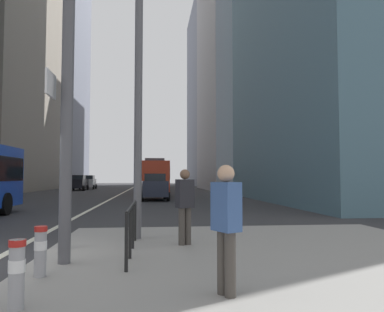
# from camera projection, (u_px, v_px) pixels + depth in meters

# --- Properties ---
(ground_plane) EXTENTS (160.00, 160.00, 0.00)m
(ground_plane) POSITION_uv_depth(u_px,v_px,m) (108.00, 201.00, 27.16)
(ground_plane) COLOR #303033
(median_island) EXTENTS (9.00, 10.00, 0.15)m
(median_island) POSITION_uv_depth(u_px,v_px,m) (277.00, 266.00, 6.88)
(median_island) COLOR gray
(median_island) RESTS_ON ground
(lane_centre_line) EXTENTS (0.20, 80.00, 0.01)m
(lane_centre_line) POSITION_uv_depth(u_px,v_px,m) (120.00, 194.00, 37.09)
(lane_centre_line) COLOR beige
(lane_centre_line) RESTS_ON ground
(office_tower_left_far) EXTENTS (10.63, 20.03, 50.01)m
(office_tower_left_far) POSITION_uv_depth(u_px,v_px,m) (54.00, 57.00, 72.63)
(office_tower_left_far) COLOR slate
(office_tower_left_far) RESTS_ON ground
(office_tower_right_mid) EXTENTS (13.52, 18.43, 47.13)m
(office_tower_right_mid) POSITION_uv_depth(u_px,v_px,m) (252.00, 22.00, 53.01)
(office_tower_right_mid) COLOR #9E9EA3
(office_tower_right_mid) RESTS_ON ground
(office_tower_right_far) EXTENTS (11.47, 24.48, 37.73)m
(office_tower_right_far) POSITION_uv_depth(u_px,v_px,m) (219.00, 95.00, 78.73)
(office_tower_right_far) COLOR slate
(office_tower_right_far) RESTS_ON ground
(city_bus_red_receding) EXTENTS (2.84, 11.33, 3.40)m
(city_bus_red_receding) POSITION_uv_depth(u_px,v_px,m) (154.00, 176.00, 37.26)
(city_bus_red_receding) COLOR red
(city_bus_red_receding) RESTS_ON ground
(city_bus_red_distant) EXTENTS (2.77, 11.47, 3.40)m
(city_bus_red_distant) POSITION_uv_depth(u_px,v_px,m) (155.00, 176.00, 59.90)
(city_bus_red_distant) COLOR red
(city_bus_red_distant) RESTS_ON ground
(car_oncoming_mid) EXTENTS (2.07, 4.54, 1.94)m
(car_oncoming_mid) POSITION_uv_depth(u_px,v_px,m) (79.00, 183.00, 48.14)
(car_oncoming_mid) COLOR black
(car_oncoming_mid) RESTS_ON ground
(car_receding_near) EXTENTS (2.05, 4.59, 1.94)m
(car_receding_near) POSITION_uv_depth(u_px,v_px,m) (157.00, 183.00, 47.12)
(car_receding_near) COLOR #B2A899
(car_receding_near) RESTS_ON ground
(car_receding_far) EXTENTS (2.20, 4.44, 1.94)m
(car_receding_far) POSITION_uv_depth(u_px,v_px,m) (154.00, 187.00, 27.74)
(car_receding_far) COLOR #232838
(car_receding_far) RESTS_ON ground
(car_oncoming_far) EXTENTS (2.15, 4.14, 1.94)m
(car_oncoming_far) POSITION_uv_depth(u_px,v_px,m) (88.00, 182.00, 52.90)
(car_oncoming_far) COLOR silver
(car_oncoming_far) RESTS_ON ground
(street_lamp_post) EXTENTS (5.50, 0.32, 8.00)m
(street_lamp_post) POSITION_uv_depth(u_px,v_px,m) (139.00, 38.00, 9.72)
(street_lamp_post) COLOR #56565B
(street_lamp_post) RESTS_ON median_island
(bollard_left) EXTENTS (0.20, 0.20, 0.81)m
(bollard_left) POSITION_uv_depth(u_px,v_px,m) (17.00, 270.00, 4.41)
(bollard_left) COLOR #99999E
(bollard_left) RESTS_ON median_island
(bollard_right) EXTENTS (0.20, 0.20, 0.78)m
(bollard_right) POSITION_uv_depth(u_px,v_px,m) (40.00, 248.00, 5.85)
(bollard_right) COLOR #99999E
(bollard_right) RESTS_ON median_island
(bollard_back) EXTENTS (0.20, 0.20, 0.77)m
(bollard_back) POSITION_uv_depth(u_px,v_px,m) (64.00, 228.00, 8.15)
(bollard_back) COLOR #99999E
(bollard_back) RESTS_ON median_island
(pedestrian_railing) EXTENTS (0.06, 3.08, 0.98)m
(pedestrian_railing) POSITION_uv_depth(u_px,v_px,m) (132.00, 219.00, 7.66)
(pedestrian_railing) COLOR black
(pedestrian_railing) RESTS_ON median_island
(pedestrian_waiting) EXTENTS (0.44, 0.37, 1.72)m
(pedestrian_waiting) POSITION_uv_depth(u_px,v_px,m) (185.00, 203.00, 8.62)
(pedestrian_waiting) COLOR #423D38
(pedestrian_waiting) RESTS_ON median_island
(pedestrian_walking) EXTENTS (0.38, 0.45, 1.71)m
(pedestrian_walking) POSITION_uv_depth(u_px,v_px,m) (226.00, 222.00, 4.95)
(pedestrian_walking) COLOR #423D38
(pedestrian_walking) RESTS_ON median_island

